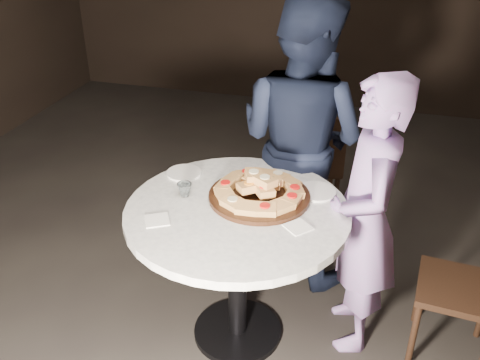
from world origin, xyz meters
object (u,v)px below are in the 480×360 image
object	(u,v)px
chair_far	(313,160)
table	(237,234)
diner_teal	(365,219)
serving_board	(259,196)
water_glass	(185,190)
chair_right	(480,283)
focaccia_pile	(260,188)
diner_navy	(301,141)

from	to	relation	value
chair_far	table	bearing A→B (deg)	68.50
diner_teal	serving_board	bearing A→B (deg)	-95.11
serving_board	water_glass	xyz separation A→B (m)	(-0.36, -0.08, 0.02)
diner_teal	chair_right	bearing A→B (deg)	76.95
table	focaccia_pile	xyz separation A→B (m)	(0.08, 0.12, 0.21)
water_glass	chair_far	bearing A→B (deg)	68.07
chair_right	diner_teal	distance (m)	0.64
table	chair_right	world-z (taller)	chair_right
table	diner_teal	world-z (taller)	diner_teal
chair_far	diner_navy	distance (m)	0.61
serving_board	chair_far	world-z (taller)	chair_far
table	water_glass	world-z (taller)	water_glass
diner_navy	diner_teal	bearing A→B (deg)	151.24
serving_board	diner_navy	size ratio (longest dim) A/B	0.29
chair_far	chair_right	xyz separation A→B (m)	(0.99, -1.06, -0.02)
chair_far	diner_teal	xyz separation A→B (m)	(0.41, -1.05, 0.25)
focaccia_pile	chair_right	distance (m)	1.17
serving_board	diner_navy	bearing A→B (deg)	81.37
water_glass	chair_right	xyz separation A→B (m)	(1.47, 0.13, -0.37)
focaccia_pile	diner_navy	distance (m)	0.63
chair_far	diner_navy	size ratio (longest dim) A/B	0.50
table	diner_teal	distance (m)	0.63
chair_right	water_glass	bearing A→B (deg)	-79.30
chair_right	chair_far	bearing A→B (deg)	-131.40
focaccia_pile	diner_navy	world-z (taller)	diner_navy
table	chair_right	xyz separation A→B (m)	(1.18, 0.18, -0.18)
focaccia_pile	diner_teal	distance (m)	0.54
chair_right	diner_teal	size ratio (longest dim) A/B	0.56
water_glass	chair_right	bearing A→B (deg)	5.23
focaccia_pile	chair_far	distance (m)	1.18
table	diner_navy	world-z (taller)	diner_navy
serving_board	chair_far	distance (m)	1.17
serving_board	chair_far	size ratio (longest dim) A/B	0.59
table	water_glass	bearing A→B (deg)	171.00
table	diner_navy	size ratio (longest dim) A/B	0.77
chair_right	diner_navy	distance (m)	1.22
water_glass	chair_right	distance (m)	1.52
focaccia_pile	water_glass	distance (m)	0.38
diner_teal	water_glass	bearing A→B (deg)	-93.07
water_glass	diner_teal	distance (m)	0.90
serving_board	chair_right	world-z (taller)	serving_board
table	water_glass	xyz separation A→B (m)	(-0.29, 0.05, 0.19)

